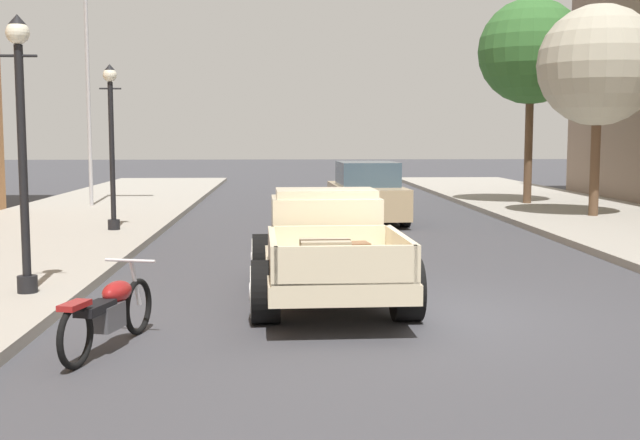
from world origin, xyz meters
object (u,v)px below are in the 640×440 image
object	(u,v)px
street_lamp_far	(111,134)
street_tree_third	(531,52)
motorcycle_parked	(109,311)
street_tree_second	(598,66)
street_lamp_near	(22,133)
flagpole	(94,26)
hotrod_truck_cream	(326,246)
car_background_tan	(366,194)

from	to	relation	value
street_lamp_far	street_tree_third	xyz separation A→B (m)	(12.03, 6.91, 2.66)
motorcycle_parked	street_tree_second	distance (m)	17.11
street_lamp_near	street_lamp_far	xyz separation A→B (m)	(-0.36, 7.62, 0.00)
street_tree_second	motorcycle_parked	bearing A→B (deg)	-129.17
flagpole	street_lamp_far	bearing A→B (deg)	-74.55
street_lamp_far	street_tree_third	world-z (taller)	street_tree_third
flagpole	street_lamp_near	bearing A→B (deg)	-81.17
street_tree_second	flagpole	bearing A→B (deg)	164.41
hotrod_truck_cream	street_lamp_far	world-z (taller)	street_lamp_far
street_lamp_near	motorcycle_parked	bearing A→B (deg)	-56.80
hotrod_truck_cream	flagpole	xyz separation A→B (m)	(-6.46, 14.15, 5.02)
street_lamp_near	street_tree_second	world-z (taller)	street_tree_second
car_background_tan	street_tree_third	bearing A→B (deg)	35.85
street_lamp_far	street_tree_third	bearing A→B (deg)	29.90
car_background_tan	street_lamp_far	xyz separation A→B (m)	(-6.27, -2.76, 1.62)
car_background_tan	street_lamp_far	bearing A→B (deg)	-156.28
street_tree_second	street_lamp_far	bearing A→B (deg)	-167.73
street_lamp_near	flagpole	size ratio (longest dim) A/B	0.42
street_tree_third	flagpole	bearing A→B (deg)	-179.41
motorcycle_parked	street_tree_third	xyz separation A→B (m)	(9.98, 17.11, 4.61)
street_lamp_near	street_lamp_far	bearing A→B (deg)	92.73
hotrod_truck_cream	motorcycle_parked	size ratio (longest dim) A/B	2.41
hotrod_truck_cream	street_lamp_near	size ratio (longest dim) A/B	1.29
hotrod_truck_cream	car_background_tan	bearing A→B (deg)	80.59
car_background_tan	street_lamp_far	size ratio (longest dim) A/B	1.13
motorcycle_parked	street_lamp_far	xyz separation A→B (m)	(-2.05, 10.20, 1.94)
street_lamp_near	street_tree_second	bearing A→B (deg)	40.27
motorcycle_parked	street_lamp_near	size ratio (longest dim) A/B	0.54
street_lamp_near	street_tree_third	bearing A→B (deg)	51.25
motorcycle_parked	street_lamp_far	bearing A→B (deg)	101.37
street_tree_third	street_tree_second	bearing A→B (deg)	-82.34
street_lamp_far	street_tree_third	distance (m)	14.13
street_lamp_near	street_tree_second	size ratio (longest dim) A/B	0.67
street_lamp_far	street_tree_second	distance (m)	13.02
flagpole	street_tree_second	size ratio (longest dim) A/B	1.59
hotrod_truck_cream	street_lamp_near	distance (m)	4.54
car_background_tan	flagpole	size ratio (longest dim) A/B	0.48
street_tree_second	hotrod_truck_cream	bearing A→B (deg)	-128.34
hotrod_truck_cream	street_tree_third	size ratio (longest dim) A/B	0.75
street_tree_second	street_lamp_near	bearing A→B (deg)	-139.73
street_lamp_near	street_tree_third	xyz separation A→B (m)	(11.66, 14.53, 2.66)
street_lamp_far	street_lamp_near	bearing A→B (deg)	-87.27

